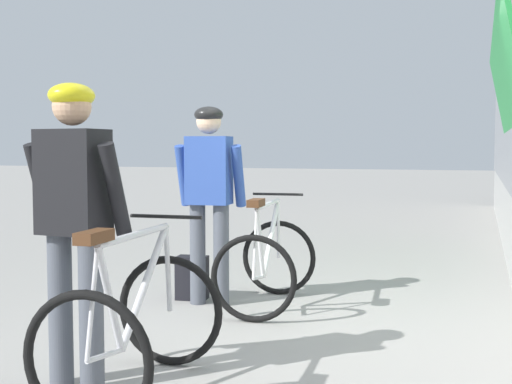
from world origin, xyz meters
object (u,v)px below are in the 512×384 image
Objects in this scene: cyclist_near_in_blue at (209,187)px; cyclist_far_in_dark at (74,207)px; backpack_on_platform at (192,278)px; bicycle_far_silver at (133,325)px; bicycle_near_white at (267,262)px.

cyclist_near_in_blue is 1.00× the size of cyclist_far_in_dark.
cyclist_far_in_dark reaches higher than backpack_on_platform.
backpack_on_platform is (-0.23, 0.12, -0.85)m from cyclist_near_in_blue.
bicycle_near_white is at bearing 87.93° from bicycle_far_silver.
cyclist_near_in_blue is 1.58× the size of bicycle_far_silver.
cyclist_far_in_dark is 2.29m from bicycle_near_white.
bicycle_near_white reaches higher than backpack_on_platform.
backpack_on_platform is at bearing 106.97° from bicycle_far_silver.
bicycle_near_white is (0.52, 0.06, -0.65)m from cyclist_near_in_blue.
cyclist_near_in_blue is 0.89m from backpack_on_platform.
bicycle_far_silver is (0.37, 0.01, -0.65)m from cyclist_far_in_dark.
cyclist_far_in_dark is 1.58× the size of bicycle_far_silver.
bicycle_near_white is at bearing 78.15° from cyclist_far_in_dark.
cyclist_far_in_dark is 2.39m from backpack_on_platform.
cyclist_near_in_blue is 2.23m from bicycle_far_silver.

